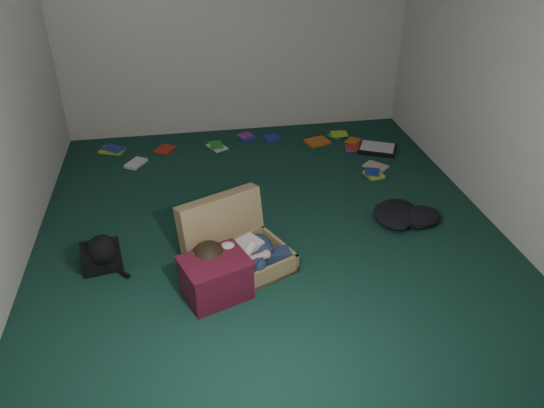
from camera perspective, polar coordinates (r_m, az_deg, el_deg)
name	(u,v)px	position (r m, az deg, el deg)	size (l,w,h in m)	color
floor	(269,229)	(4.68, -0.32, -2.72)	(4.50, 4.50, 0.00)	#14392E
wall_back	(234,21)	(6.25, -4.06, 19.06)	(4.50, 4.50, 0.00)	silver
wall_front	(364,270)	(2.16, 9.85, -7.06)	(4.50, 4.50, 0.00)	silver
wall_right	(511,72)	(4.84, 24.32, 12.77)	(4.50, 4.50, 0.00)	silver
suitcase	(234,247)	(4.21, -4.14, -4.59)	(0.93, 0.92, 0.52)	#9F8457
person	(240,256)	(4.04, -3.46, -5.55)	(0.79, 0.43, 0.32)	beige
maroon_bin	(216,278)	(3.91, -6.07, -7.89)	(0.57, 0.51, 0.32)	#561126
backpack	(101,256)	(4.39, -17.88, -5.35)	(0.37, 0.30, 0.22)	black
clothing_pile	(406,212)	(4.93, 14.23, -0.80)	(0.48, 0.40, 0.15)	black
paper_tray	(377,149)	(6.17, 11.25, 5.86)	(0.50, 0.46, 0.06)	black
book_scatter	(272,149)	(6.09, -0.01, 5.94)	(3.03, 1.43, 0.02)	#B3CD24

